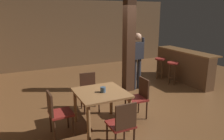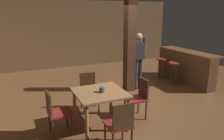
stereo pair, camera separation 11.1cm
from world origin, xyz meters
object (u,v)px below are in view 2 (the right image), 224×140
object	(u,v)px
chair_east	(139,96)
napkin_cup	(102,90)
dining_table	(100,97)
chair_north	(89,90)
bar_counter	(185,66)
bar_stool_mid	(162,63)
bar_stool_near	(174,68)
chair_south	(120,123)
chair_west	(56,111)
standing_person	(138,57)

from	to	relation	value
chair_east	napkin_cup	world-z (taller)	chair_east
dining_table	chair_north	world-z (taller)	chair_north
bar_counter	bar_stool_mid	world-z (taller)	bar_counter
chair_east	bar_counter	bearing A→B (deg)	30.46
chair_north	chair_east	distance (m)	1.23
bar_stool_mid	chair_north	bearing A→B (deg)	-156.93
napkin_cup	bar_stool_mid	xyz separation A→B (m)	(3.14, 2.24, -0.24)
bar_stool_mid	napkin_cup	bearing A→B (deg)	-144.44
chair_east	bar_counter	world-z (taller)	bar_counter
chair_north	bar_stool_mid	distance (m)	3.39
bar_stool_near	chair_east	bearing A→B (deg)	-145.80
chair_south	chair_west	bearing A→B (deg)	134.15
chair_south	bar_stool_mid	size ratio (longest dim) A/B	1.18
chair_north	chair_west	bearing A→B (deg)	-137.65
bar_counter	standing_person	bearing A→B (deg)	-179.87
chair_south	chair_east	world-z (taller)	same
napkin_cup	bar_stool_near	world-z (taller)	napkin_cup
chair_north	bar_stool_near	world-z (taller)	chair_north
chair_south	chair_east	xyz separation A→B (m)	(0.92, 0.94, 0.00)
napkin_cup	bar_stool_mid	bearing A→B (deg)	35.56
chair_west	chair_north	xyz separation A→B (m)	(0.94, 0.86, 0.00)
napkin_cup	dining_table	bearing A→B (deg)	127.49
dining_table	bar_stool_near	world-z (taller)	dining_table
napkin_cup	standing_person	size ratio (longest dim) A/B	0.06
chair_east	standing_person	bearing A→B (deg)	60.04
napkin_cup	chair_north	bearing A→B (deg)	88.95
dining_table	standing_person	bearing A→B (deg)	41.53
chair_west	standing_person	distance (m)	3.25
napkin_cup	standing_person	world-z (taller)	standing_person
chair_west	bar_stool_near	distance (m)	4.34
chair_north	chair_east	world-z (taller)	same
chair_north	bar_stool_near	size ratio (longest dim) A/B	1.20
standing_person	dining_table	bearing A→B (deg)	-138.47
dining_table	napkin_cup	world-z (taller)	napkin_cup
dining_table	chair_west	world-z (taller)	chair_west
chair_north	bar_counter	bearing A→B (deg)	12.05
dining_table	chair_west	xyz separation A→B (m)	(-0.90, 0.01, -0.13)
bar_stool_near	bar_stool_mid	xyz separation A→B (m)	(0.00, 0.67, 0.00)
chair_south	bar_stool_mid	distance (m)	4.44
dining_table	chair_south	distance (m)	0.93
chair_east	bar_stool_near	distance (m)	2.70
chair_north	standing_person	bearing A→B (deg)	23.14
bar_counter	bar_stool_mid	bearing A→B (deg)	135.14
bar_stool_mid	bar_stool_near	bearing A→B (deg)	-90.38
napkin_cup	bar_stool_mid	distance (m)	3.86
bar_counter	chair_east	bearing A→B (deg)	-149.54
bar_counter	chair_north	bearing A→B (deg)	-167.95
bar_counter	bar_stool_mid	size ratio (longest dim) A/B	3.16
chair_west	bar_stool_near	xyz separation A→B (m)	(4.06, 1.52, 0.06)
dining_table	bar_stool_mid	world-z (taller)	dining_table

